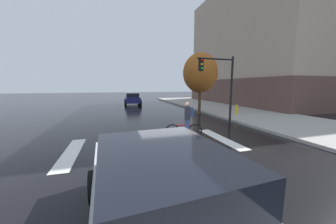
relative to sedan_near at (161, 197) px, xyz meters
The scene contains 10 objects.
ground_plane 4.98m from the sedan_near, 72.38° to the left, with size 120.00×120.00×0.00m, color black.
sidewalk 11.28m from the sedan_near, 24.58° to the left, with size 6.50×50.00×0.15m, color #9E9B93.
crosswalk_stripes 4.85m from the sedan_near, 78.61° to the left, with size 6.78×3.35×0.01m.
sedan_near is the anchor object (origin of this frame).
sedan_mid 21.10m from the sedan_near, 85.47° to the left, with size 2.16×4.38×1.49m.
cyclist 5.83m from the sedan_near, 63.85° to the left, with size 1.65×0.56×1.69m.
traffic_light_near 9.65m from the sedan_near, 52.76° to the left, with size 2.47×0.28×4.20m.
fire_hydrant 13.07m from the sedan_near, 48.11° to the left, with size 0.33×0.22×0.78m.
street_tree_near 13.70m from the sedan_near, 61.19° to the left, with size 2.90×2.90×5.16m.
corner_building 27.68m from the sedan_near, 41.98° to the left, with size 14.43×19.04×14.82m.
Camera 1 is at (-2.08, -7.02, 2.43)m, focal length 19.29 mm.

